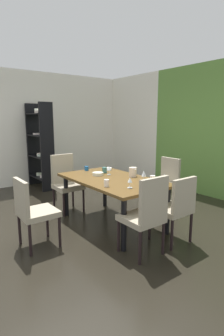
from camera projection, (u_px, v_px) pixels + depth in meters
The scene contains 21 objects.
ground_plane at pixel (86, 225), 4.06m from camera, with size 6.24×5.84×0.02m, color black.
back_panel_interior at pixel (133, 127), 7.21m from camera, with size 1.90×0.10×2.72m, color silver.
left_interior_panel at pixel (17, 129), 6.21m from camera, with size 0.10×5.84×2.72m, color silver.
dining_table at pixel (112, 184), 3.96m from camera, with size 1.70×0.99×0.72m.
chair_head_near at pixel (32, 209), 3.24m from camera, with size 0.44×0.44×0.90m.
chair_right_near at pixel (146, 213), 3.04m from camera, with size 0.44×0.44×0.98m.
chair_right_far at pixel (176, 206), 3.37m from camera, with size 0.44×0.44×0.89m.
chair_head_far at pixel (166, 180), 4.76m from camera, with size 0.44×0.45×0.91m.
chair_left_near at pixel (66, 180), 4.60m from camera, with size 0.45×0.44×0.99m.
display_shelf at pixel (40, 146), 6.06m from camera, with size 0.87×0.31×1.96m.
wine_glass_west at pixel (109, 169), 4.19m from camera, with size 0.07×0.07×0.14m.
wine_glass_south at pixel (130, 181), 3.40m from camera, with size 0.07×0.07×0.14m.
wine_glass_front at pixel (144, 174), 3.76m from camera, with size 0.07×0.07×0.16m.
wine_glass_rear at pixel (164, 177), 3.57m from camera, with size 0.08×0.08×0.15m.
serving_bowl_right at pixel (98, 174), 4.16m from camera, with size 0.17×0.17×0.05m, color beige.
serving_bowl_near_shelf at pixel (108, 169), 4.59m from camera, with size 0.14×0.14×0.04m, color white.
cup_east at pixel (87, 168), 4.54m from camera, with size 0.07×0.07×0.07m, color #1B5796.
cup_north at pixel (153, 178), 3.80m from camera, with size 0.08×0.08×0.08m, color white.
cup_left at pixel (106, 183), 3.47m from camera, with size 0.07×0.07×0.10m, color white.
cup_center at pixel (105, 170), 4.34m from camera, with size 0.08×0.08×0.09m, color #376660.
pitcher_corner at pixel (133, 172), 4.06m from camera, with size 0.14×0.12×0.15m.
Camera 1 is at (3.29, -1.99, 1.62)m, focal length 28.00 mm.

